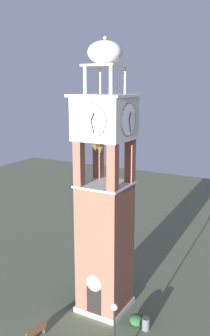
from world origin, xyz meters
The scene contains 6 objects.
ground centered at (0.00, 0.00, 0.00)m, with size 80.00×80.00×0.00m, color #5B664C.
clock_tower centered at (0.00, 0.00, 7.51)m, with size 3.58×3.58×18.15m.
park_bench centered at (-2.07, -5.08, 0.48)m, with size 0.68×1.65×0.95m.
lamp_post centered at (3.39, -5.05, 2.86)m, with size 0.36×0.36×4.16m.
trash_bin centered at (3.49, -0.88, 0.40)m, with size 0.52×0.52×0.80m, color #4C4C51.
shrub_near_entry centered at (2.81, -0.75, 0.35)m, with size 0.99×0.99×0.70m, color #234C28.
Camera 1 is at (11.26, -20.11, 15.30)m, focal length 39.12 mm.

